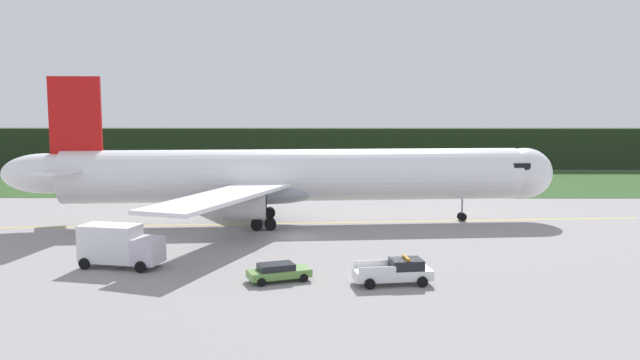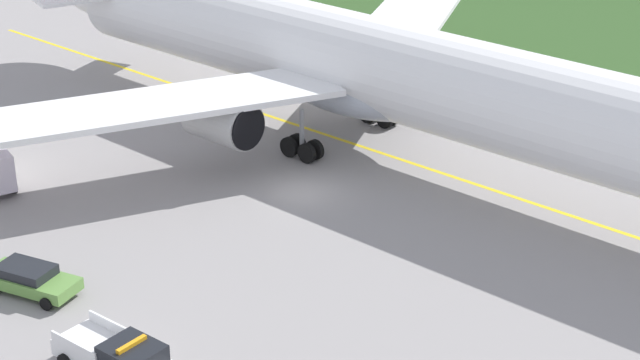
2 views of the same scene
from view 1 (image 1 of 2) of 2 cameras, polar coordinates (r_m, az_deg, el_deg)
name	(u,v)px [view 1 (image 1 of 2)]	position (r m, az deg, el deg)	size (l,w,h in m)	color
ground	(296,236)	(61.86, -2.20, -5.08)	(320.00, 320.00, 0.00)	gray
grass_verge	(308,182)	(106.86, -1.10, -0.17)	(320.00, 38.78, 0.04)	#2C4C21
distant_tree_line	(311,148)	(130.70, -0.83, 2.85)	(288.00, 6.99, 8.24)	black
taxiway_centerline_main	(295,223)	(68.84, -2.22, -3.89)	(77.58, 0.30, 0.01)	yellow
airliner	(291,176)	(68.08, -2.64, 0.33)	(58.98, 42.61, 15.63)	white
ops_pickup_truck	(396,271)	(45.62, 6.80, -8.16)	(5.73, 2.95, 1.94)	white
catering_truck	(119,245)	(52.16, -17.59, -5.59)	(6.72, 3.79, 3.50)	silver
staff_car	(278,272)	(46.19, -3.77, -8.20)	(4.83, 3.31, 1.30)	#609241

